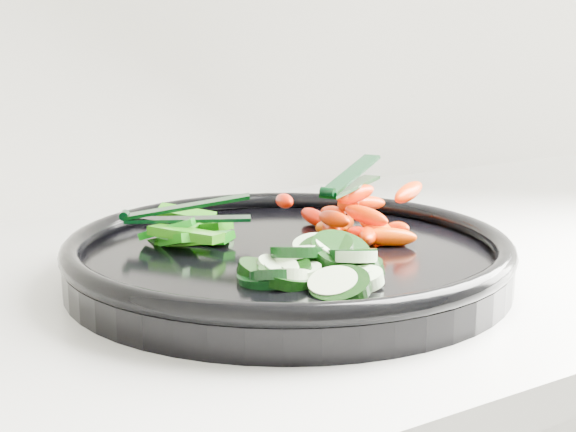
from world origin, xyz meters
TOP-DOWN VIEW (x-y plane):
  - veggie_tray at (-0.70, 1.65)m, footprint 0.44×0.44m
  - cucumber_pile at (-0.73, 1.58)m, footprint 0.13×0.13m
  - carrot_pile at (-0.62, 1.66)m, footprint 0.16×0.15m
  - pepper_pile at (-0.76, 1.72)m, footprint 0.09×0.13m
  - tong_carrot at (-0.62, 1.67)m, footprint 0.10×0.07m
  - tong_pepper at (-0.76, 1.72)m, footprint 0.11×0.07m

SIDE VIEW (x-z plane):
  - veggie_tray at x=-0.70m, z-range 0.93..0.97m
  - pepper_pile at x=-0.76m, z-range 0.94..0.98m
  - cucumber_pile at x=-0.73m, z-range 0.94..0.98m
  - carrot_pile at x=-0.62m, z-range 0.95..1.00m
  - tong_pepper at x=-0.76m, z-range 0.97..0.99m
  - tong_carrot at x=-0.62m, z-range 0.99..1.02m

